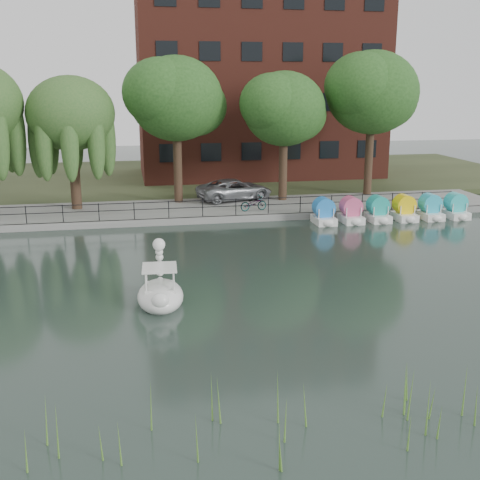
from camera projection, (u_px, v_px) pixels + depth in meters
name	position (u px, v px, depth m)	size (l,w,h in m)	color
ground_plane	(247.00, 299.00, 23.20)	(120.00, 120.00, 0.00)	#394D45
promenade	(197.00, 210.00, 38.35)	(40.00, 6.00, 0.40)	gray
kerb	(203.00, 220.00, 35.55)	(40.00, 0.25, 0.40)	gray
land_strip	(178.00, 178.00, 51.66)	(60.00, 22.00, 0.36)	#47512D
railing	(203.00, 204.00, 35.50)	(32.00, 0.05, 1.00)	black
apartment_building	(258.00, 67.00, 50.57)	(20.00, 10.07, 18.00)	#4C1E16
willow_mid	(71.00, 114.00, 36.42)	(5.32, 5.32, 8.15)	#473323
broadleaf_center	(176.00, 99.00, 38.33)	(6.00, 6.00, 9.25)	#473323
broadleaf_right	(284.00, 109.00, 39.29)	(5.40, 5.40, 8.32)	#473323
broadleaf_far	(372.00, 93.00, 41.16)	(6.30, 6.30, 9.71)	#473323
minivan	(235.00, 188.00, 40.46)	(5.85, 2.69, 1.63)	gray
bicycle	(253.00, 203.00, 37.15)	(1.72, 0.60, 1.00)	gray
swan_boat	(160.00, 291.00, 22.61)	(1.88, 2.89, 2.32)	white
pedal_boat_row	(391.00, 211.00, 36.23)	(9.65, 1.70, 1.40)	white
reed_bank	(407.00, 406.00, 14.38)	(24.00, 2.40, 1.20)	#669938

